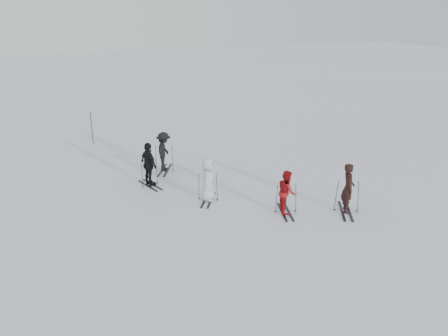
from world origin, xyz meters
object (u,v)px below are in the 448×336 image
at_px(skier_near_dark, 348,188).
at_px(skier_uphill_left, 149,165).
at_px(skier_grey, 208,180).
at_px(piste_marker, 92,128).
at_px(skier_red, 287,192).
at_px(skier_uphill_far, 164,152).

height_order(skier_near_dark, skier_uphill_left, skier_uphill_left).
bearing_deg(skier_grey, skier_near_dark, -92.22).
xyz_separation_m(skier_near_dark, piste_marker, (-7.68, 11.98, -0.01)).
xyz_separation_m(skier_uphill_left, piste_marker, (-1.58, 6.93, -0.01)).
bearing_deg(skier_red, skier_uphill_left, 59.71).
relative_size(skier_grey, skier_uphill_left, 0.92).
distance_m(skier_grey, piste_marker, 9.79).
distance_m(skier_near_dark, skier_grey, 5.16).
height_order(skier_red, skier_grey, skier_grey).
relative_size(skier_grey, skier_uphill_far, 0.95).
height_order(skier_near_dark, skier_red, skier_near_dark).
distance_m(skier_near_dark, skier_red, 2.21).
bearing_deg(piste_marker, skier_uphill_far, -64.37).
height_order(skier_grey, skier_uphill_far, skier_uphill_far).
relative_size(skier_near_dark, skier_red, 1.15).
bearing_deg(skier_uphill_left, skier_uphill_far, -52.32).
xyz_separation_m(skier_grey, piste_marker, (-3.34, 9.20, 0.06)).
relative_size(skier_red, skier_uphill_left, 0.87).
bearing_deg(skier_red, skier_uphill_far, 43.95).
distance_m(skier_uphill_far, piste_marker, 6.00).
distance_m(skier_near_dark, skier_uphill_left, 7.92).
bearing_deg(skier_uphill_left, piste_marker, -5.59).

